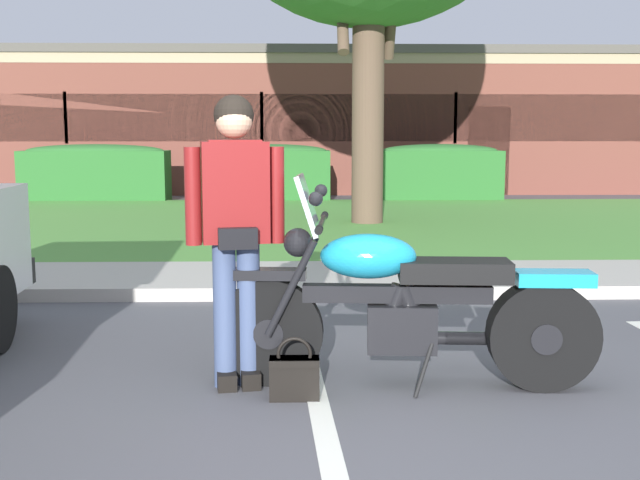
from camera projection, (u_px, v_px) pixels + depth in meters
name	position (u px, v px, depth m)	size (l,w,h in m)	color
ground_plane	(379.00, 444.00, 3.77)	(140.00, 140.00, 0.00)	#4C4C51
curb_strip	(342.00, 292.00, 7.06)	(60.00, 0.20, 0.12)	#ADA89E
concrete_walk	(337.00, 277.00, 7.90)	(60.00, 1.50, 0.08)	#ADA89E
grass_lawn	(323.00, 223.00, 12.69)	(60.00, 8.17, 0.06)	#518E3D
stall_stripe_1	(324.00, 428.00, 3.96)	(0.12, 4.40, 0.01)	silver
motorcycle	(419.00, 306.00, 4.56)	(2.24, 0.82, 1.26)	black
rider_person	(235.00, 219.00, 4.52)	(0.57, 0.34, 1.70)	black
handbag	(294.00, 374.00, 4.39)	(0.28, 0.13, 0.36)	black
hedge_left	(96.00, 172.00, 16.77)	(3.10, 0.90, 1.24)	#286028
hedge_center_left	(268.00, 171.00, 16.86)	(2.65, 0.90, 1.24)	#286028
hedge_center_right	(439.00, 171.00, 16.96)	(2.64, 0.90, 1.24)	#286028
brick_building	(270.00, 123.00, 23.01)	(27.13, 9.63, 3.52)	brown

